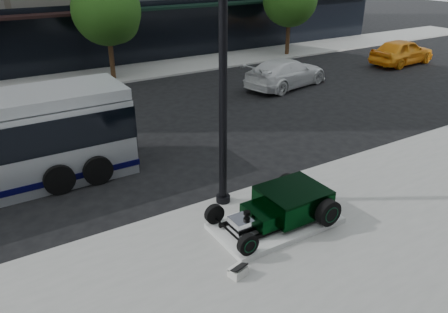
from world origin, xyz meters
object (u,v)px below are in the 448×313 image
white_sedan (286,73)px  yellow_taxi (402,52)px  lamppost (223,87)px  hot_rod (286,204)px

white_sedan → yellow_taxi: yellow_taxi is taller
yellow_taxi → lamppost: bearing=111.1°
lamppost → yellow_taxi: 21.79m
white_sedan → yellow_taxi: 9.98m
lamppost → yellow_taxi: bearing=25.0°
hot_rod → yellow_taxi: bearing=30.3°
lamppost → white_sedan: (9.62, 8.96, -2.81)m
lamppost → white_sedan: size_ratio=1.39×
hot_rod → lamppost: size_ratio=0.43×
hot_rod → white_sedan: white_sedan is taller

